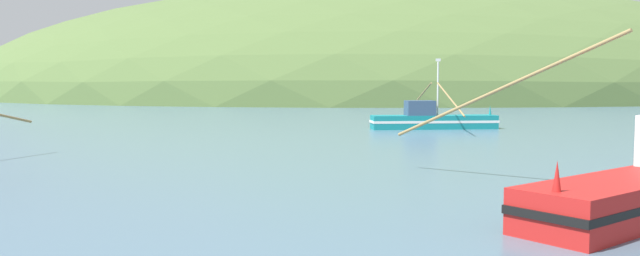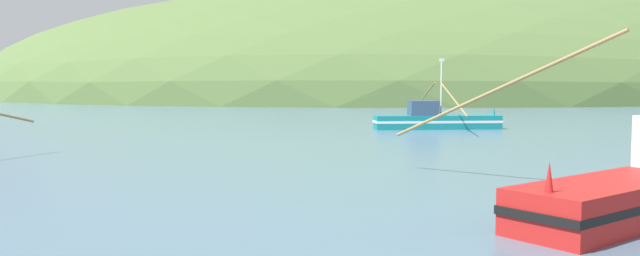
# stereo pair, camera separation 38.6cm
# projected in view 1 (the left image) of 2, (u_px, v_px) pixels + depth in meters

# --- Properties ---
(hill_mid_right) EXTENTS (140.61, 112.49, 69.04)m
(hill_mid_right) POSITION_uv_depth(u_px,v_px,m) (373.00, 93.00, 171.88)
(hill_mid_right) COLOR #2D562D
(hill_mid_right) RESTS_ON ground
(hill_far_center) EXTENTS (185.30, 148.24, 37.66)m
(hill_far_center) POSITION_uv_depth(u_px,v_px,m) (493.00, 89.00, 244.23)
(hill_far_center) COLOR #516B38
(hill_far_center) RESTS_ON ground
(hill_far_left) EXTENTS (196.72, 157.37, 50.22)m
(hill_far_left) POSITION_uv_depth(u_px,v_px,m) (393.00, 94.00, 160.36)
(hill_far_left) COLOR #516B38
(hill_far_left) RESTS_ON ground
(fishing_boat_teal) EXTENTS (9.42, 13.64, 5.15)m
(fishing_boat_teal) POSITION_uv_depth(u_px,v_px,m) (432.00, 120.00, 46.64)
(fishing_boat_teal) COLOR #147F84
(fishing_boat_teal) RESTS_ON ground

